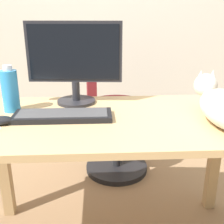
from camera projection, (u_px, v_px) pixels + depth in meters
name	position (u px, v px, depth m)	size (l,w,h in m)	color
desk	(114.00, 140.00, 1.31)	(1.38, 0.69, 0.73)	tan
office_chair	(110.00, 120.00, 2.09)	(0.48, 0.48, 0.96)	black
monitor	(75.00, 60.00, 1.41)	(0.48, 0.20, 0.42)	#232328
keyboard	(63.00, 115.00, 1.26)	(0.44, 0.15, 0.03)	black
computer_mouse	(0.00, 120.00, 1.19)	(0.11, 0.06, 0.04)	black
water_bottle	(10.00, 90.00, 1.32)	(0.08, 0.08, 0.22)	#2D8CD1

